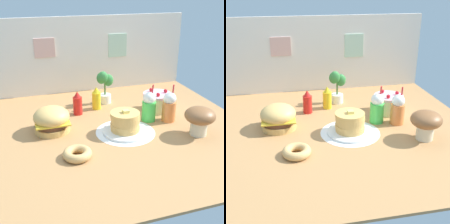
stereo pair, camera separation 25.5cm
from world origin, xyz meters
The scene contains 13 objects.
ground_plane centered at (0.00, 0.00, -0.01)m, with size 2.36×2.14×0.02m, color #B27F4C.
back_wall centered at (0.00, 1.06, 0.41)m, with size 2.36×0.04×0.83m.
doily_mat centered at (0.09, -0.08, 0.00)m, with size 0.50×0.50×0.00m, color white.
burger centered at (-0.49, 0.13, 0.10)m, with size 0.30×0.30×0.22m.
pancake_stack centered at (0.09, -0.07, 0.08)m, with size 0.38×0.38×0.20m.
layer_cake centered at (0.55, 0.28, 0.09)m, with size 0.28×0.28×0.21m.
ketchup_bottle centered at (-0.21, 0.42, 0.10)m, with size 0.09×0.09×0.23m.
mustard_bottle centered at (-0.01, 0.49, 0.10)m, with size 0.09×0.09×0.23m.
cream_soda_cup centered at (0.37, 0.08, 0.13)m, with size 0.12×0.12×0.34m.
orange_float_cup centered at (0.54, 0.02, 0.13)m, with size 0.12×0.12×0.34m.
donut_pink_glaze centered at (-0.38, -0.34, 0.03)m, with size 0.21×0.21×0.06m.
potted_plant centered at (0.11, 0.62, 0.18)m, with size 0.17×0.13×0.34m.
mushroom_stool centered at (0.64, -0.29, 0.15)m, with size 0.25×0.25×0.24m.
Camera 2 is at (-0.46, -2.25, 1.16)m, focal length 48.59 mm.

